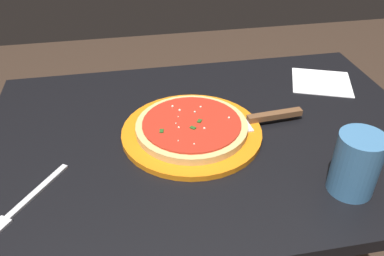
{
  "coord_description": "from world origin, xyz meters",
  "views": [
    {
      "loc": [
        0.17,
        0.69,
        1.28
      ],
      "look_at": [
        0.04,
        0.0,
        0.79
      ],
      "focal_mm": 37.32,
      "sensor_mm": 36.0,
      "label": 1
    }
  ],
  "objects": [
    {
      "name": "pizza_server",
      "position": [
        -0.11,
        -0.01,
        0.78
      ],
      "size": [
        0.22,
        0.08,
        0.01
      ],
      "color": "silver",
      "rests_on": "serving_plate"
    },
    {
      "name": "napkin_folded_right",
      "position": [
        -0.35,
        -0.17,
        0.77
      ],
      "size": [
        0.19,
        0.19,
        0.0
      ],
      "primitive_type": "cube",
      "rotation": [
        0.0,
        0.0,
        -0.37
      ],
      "color": "white",
      "rests_on": "restaurant_table"
    },
    {
      "name": "fork",
      "position": [
        0.36,
        0.15,
        0.77
      ],
      "size": [
        0.12,
        0.16,
        0.0
      ],
      "color": "silver",
      "rests_on": "restaurant_table"
    },
    {
      "name": "pizza",
      "position": [
        0.04,
        0.0,
        0.79
      ],
      "size": [
        0.24,
        0.24,
        0.02
      ],
      "color": "#DBB26B",
      "rests_on": "serving_plate"
    },
    {
      "name": "cup_tall_drink",
      "position": [
        -0.21,
        0.22,
        0.82
      ],
      "size": [
        0.08,
        0.08,
        0.12
      ],
      "primitive_type": "cylinder",
      "color": "teal",
      "rests_on": "restaurant_table"
    },
    {
      "name": "serving_plate",
      "position": [
        0.04,
        0.0,
        0.77
      ],
      "size": [
        0.3,
        0.3,
        0.01
      ],
      "primitive_type": "cylinder",
      "color": "orange",
      "rests_on": "restaurant_table"
    },
    {
      "name": "restaurant_table",
      "position": [
        0.0,
        0.0,
        0.6
      ],
      "size": [
        0.97,
        0.68,
        0.77
      ],
      "color": "black",
      "rests_on": "ground_plane"
    }
  ]
}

